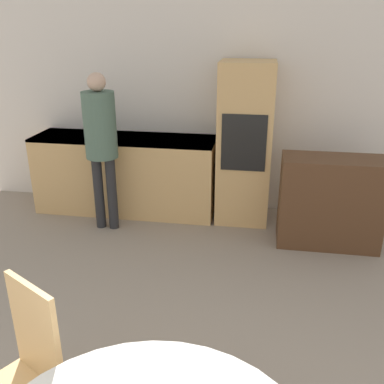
# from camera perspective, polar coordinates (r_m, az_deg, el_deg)

# --- Properties ---
(wall_back) EXTENTS (6.00, 0.05, 2.60)m
(wall_back) POSITION_cam_1_polar(r_m,az_deg,el_deg) (5.07, 3.92, 12.02)
(wall_back) COLOR silver
(wall_back) RESTS_ON ground_plane
(kitchen_counter) EXTENTS (2.12, 0.60, 0.91)m
(kitchen_counter) POSITION_cam_1_polar(r_m,az_deg,el_deg) (5.17, -8.82, 2.49)
(kitchen_counter) COLOR tan
(kitchen_counter) RESTS_ON ground_plane
(oven_unit) EXTENTS (0.58, 0.59, 1.78)m
(oven_unit) POSITION_cam_1_polar(r_m,az_deg,el_deg) (4.81, 7.05, 6.37)
(oven_unit) COLOR tan
(oven_unit) RESTS_ON ground_plane
(sideboard) EXTENTS (1.00, 0.45, 0.92)m
(sideboard) POSITION_cam_1_polar(r_m,az_deg,el_deg) (4.53, 17.90, -1.27)
(sideboard) COLOR #51331E
(sideboard) RESTS_ON ground_plane
(chair_far_left) EXTENTS (0.55, 0.55, 1.02)m
(chair_far_left) POSITION_cam_1_polar(r_m,az_deg,el_deg) (2.41, -21.42, -21.28)
(chair_far_left) COLOR tan
(chair_far_left) RESTS_ON ground_plane
(person_standing) EXTENTS (0.33, 0.33, 1.69)m
(person_standing) POSITION_cam_1_polar(r_m,az_deg,el_deg) (4.57, -12.07, 7.35)
(person_standing) COLOR #262628
(person_standing) RESTS_ON ground_plane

